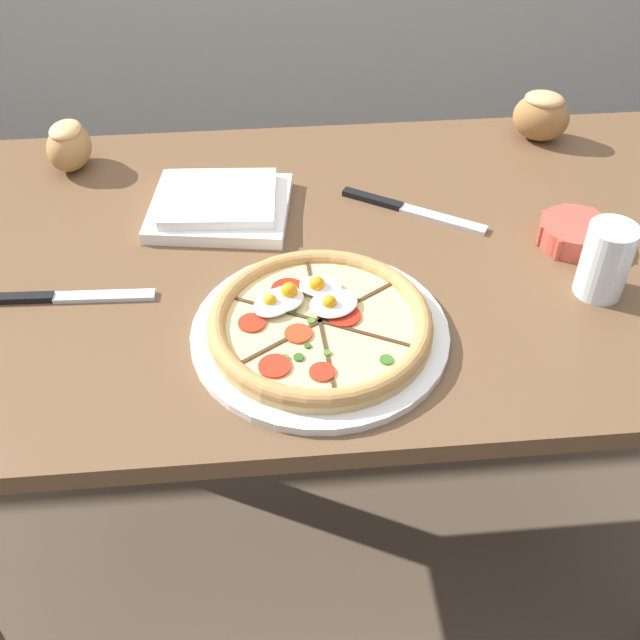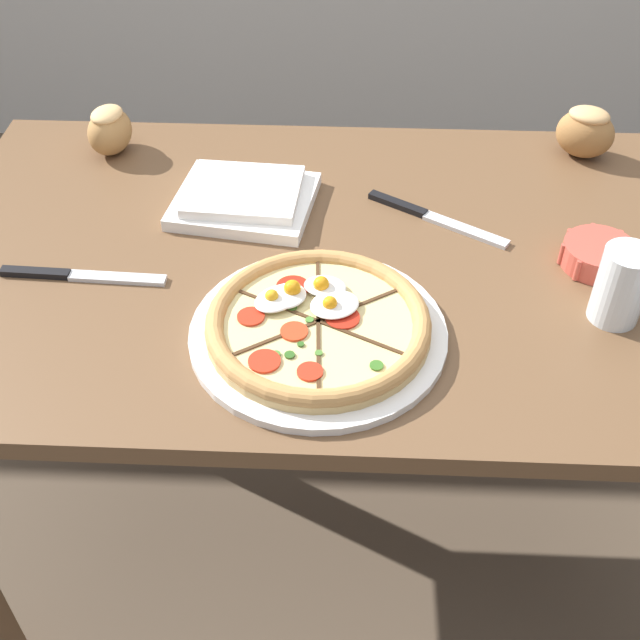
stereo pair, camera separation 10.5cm
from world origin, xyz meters
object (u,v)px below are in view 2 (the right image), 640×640
at_px(napkin_folded, 246,198).
at_px(bread_piece_mid, 587,131).
at_px(dining_table, 348,308).
at_px(pizza, 319,325).
at_px(knife_spare, 436,218).
at_px(bread_piece_near, 111,129).
at_px(ramekin_bowl, 600,254).
at_px(water_glass, 622,289).
at_px(knife_main, 82,276).

distance_m(napkin_folded, bread_piece_mid, 0.60).
bearing_deg(dining_table, pizza, -101.61).
relative_size(dining_table, knife_spare, 5.90).
bearing_deg(bread_piece_near, bread_piece_mid, 1.72).
relative_size(dining_table, ramekin_bowl, 11.27).
distance_m(knife_spare, water_glass, 0.32).
xyz_separation_m(napkin_folded, knife_main, (-0.22, -0.19, -0.01)).
distance_m(dining_table, bread_piece_near, 0.53).
height_order(dining_table, knife_spare, knife_spare).
distance_m(ramekin_bowl, bread_piece_near, 0.84).
xyz_separation_m(pizza, napkin_folded, (-0.13, 0.30, -0.00)).
bearing_deg(napkin_folded, knife_main, -138.25).
height_order(knife_main, water_glass, water_glass).
relative_size(napkin_folded, bread_piece_near, 2.23).
height_order(pizza, knife_main, pizza).
bearing_deg(pizza, water_glass, 8.12).
relative_size(ramekin_bowl, bread_piece_mid, 0.94).
bearing_deg(napkin_folded, ramekin_bowl, -13.47).
relative_size(dining_table, knife_main, 5.25).
distance_m(pizza, water_glass, 0.41).
bearing_deg(ramekin_bowl, knife_spare, 155.96).
xyz_separation_m(dining_table, knife_main, (-0.39, -0.08, 0.12)).
height_order(bread_piece_near, knife_main, bread_piece_near).
xyz_separation_m(bread_piece_near, bread_piece_mid, (0.82, 0.02, 0.00)).
bearing_deg(ramekin_bowl, bread_piece_mid, 83.11).
distance_m(pizza, bread_piece_near, 0.60).
bearing_deg(water_glass, bread_piece_mid, 84.65).
bearing_deg(knife_spare, ramekin_bowl, 7.84).
distance_m(pizza, bread_piece_mid, 0.66).
distance_m(dining_table, bread_piece_mid, 0.53).
relative_size(bread_piece_near, knife_spare, 0.50).
bearing_deg(dining_table, knife_spare, 34.02).
height_order(bread_piece_mid, knife_spare, bread_piece_mid).
relative_size(ramekin_bowl, knife_main, 0.47).
relative_size(pizza, bread_piece_near, 3.17).
relative_size(napkin_folded, knife_main, 0.99).
xyz_separation_m(dining_table, napkin_folded, (-0.17, 0.12, 0.13)).
height_order(dining_table, bread_piece_near, bread_piece_near).
height_order(napkin_folded, knife_spare, napkin_folded).
bearing_deg(knife_main, knife_spare, 20.33).
distance_m(bread_piece_mid, knife_spare, 0.34).
distance_m(ramekin_bowl, bread_piece_mid, 0.32).
bearing_deg(bread_piece_near, pizza, -50.16).
height_order(pizza, ramekin_bowl, pizza).
xyz_separation_m(bread_piece_mid, knife_spare, (-0.27, -0.21, -0.04)).
bearing_deg(knife_main, napkin_folded, 44.20).
xyz_separation_m(napkin_folded, knife_spare, (0.30, -0.03, -0.01)).
xyz_separation_m(knife_main, knife_spare, (0.52, 0.17, -0.00)).
height_order(napkin_folded, knife_main, napkin_folded).
xyz_separation_m(ramekin_bowl, knife_spare, (-0.23, 0.10, -0.01)).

